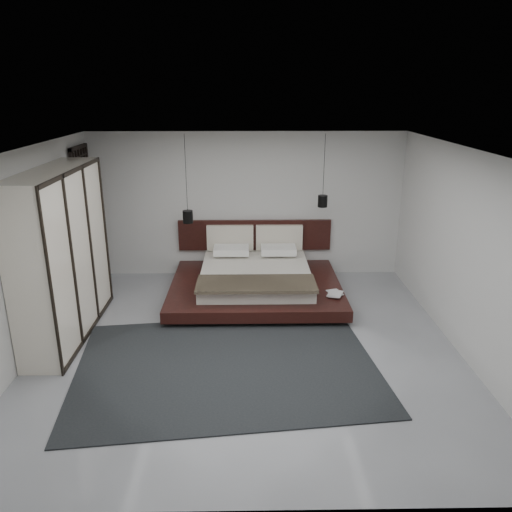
{
  "coord_description": "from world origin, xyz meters",
  "views": [
    {
      "loc": [
        0.02,
        -6.46,
        3.55
      ],
      "look_at": [
        0.15,
        1.2,
        0.97
      ],
      "focal_mm": 35.0,
      "sensor_mm": 36.0,
      "label": 1
    }
  ],
  "objects_px": {
    "bed": "(255,279)",
    "pendant_right": "(323,201)",
    "pendant_left": "(188,216)",
    "wardrobe": "(62,255)",
    "rug": "(227,366)",
    "lattice_screen": "(86,218)"
  },
  "relations": [
    {
      "from": "pendant_left",
      "to": "wardrobe",
      "type": "relative_size",
      "value": 0.62
    },
    {
      "from": "pendant_right",
      "to": "wardrobe",
      "type": "bearing_deg",
      "value": -154.93
    },
    {
      "from": "pendant_right",
      "to": "wardrobe",
      "type": "height_order",
      "value": "pendant_right"
    },
    {
      "from": "lattice_screen",
      "to": "rug",
      "type": "xyz_separation_m",
      "value": [
        2.68,
        -3.03,
        -1.29
      ]
    },
    {
      "from": "rug",
      "to": "pendant_right",
      "type": "bearing_deg",
      "value": 60.93
    },
    {
      "from": "pendant_left",
      "to": "pendant_right",
      "type": "relative_size",
      "value": 1.22
    },
    {
      "from": "bed",
      "to": "pendant_right",
      "type": "height_order",
      "value": "pendant_right"
    },
    {
      "from": "pendant_left",
      "to": "pendant_right",
      "type": "xyz_separation_m",
      "value": [
        2.45,
        0.0,
        0.28
      ]
    },
    {
      "from": "pendant_left",
      "to": "rug",
      "type": "relative_size",
      "value": 0.4
    },
    {
      "from": "bed",
      "to": "wardrobe",
      "type": "xyz_separation_m",
      "value": [
        -2.85,
        -1.42,
        0.94
      ]
    },
    {
      "from": "pendant_left",
      "to": "pendant_right",
      "type": "distance_m",
      "value": 2.47
    },
    {
      "from": "pendant_left",
      "to": "pendant_right",
      "type": "height_order",
      "value": "same"
    },
    {
      "from": "bed",
      "to": "pendant_right",
      "type": "bearing_deg",
      "value": 21.75
    },
    {
      "from": "lattice_screen",
      "to": "pendant_left",
      "type": "xyz_separation_m",
      "value": [
        1.87,
        -0.06,
        0.04
      ]
    },
    {
      "from": "wardrobe",
      "to": "rug",
      "type": "distance_m",
      "value": 2.92
    },
    {
      "from": "lattice_screen",
      "to": "bed",
      "type": "distance_m",
      "value": 3.3
    },
    {
      "from": "bed",
      "to": "rug",
      "type": "relative_size",
      "value": 0.75
    },
    {
      "from": "lattice_screen",
      "to": "bed",
      "type": "height_order",
      "value": "lattice_screen"
    },
    {
      "from": "lattice_screen",
      "to": "wardrobe",
      "type": "distance_m",
      "value": 1.98
    },
    {
      "from": "lattice_screen",
      "to": "wardrobe",
      "type": "relative_size",
      "value": 1.02
    },
    {
      "from": "lattice_screen",
      "to": "wardrobe",
      "type": "height_order",
      "value": "lattice_screen"
    },
    {
      "from": "pendant_left",
      "to": "rug",
      "type": "height_order",
      "value": "pendant_left"
    }
  ]
}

